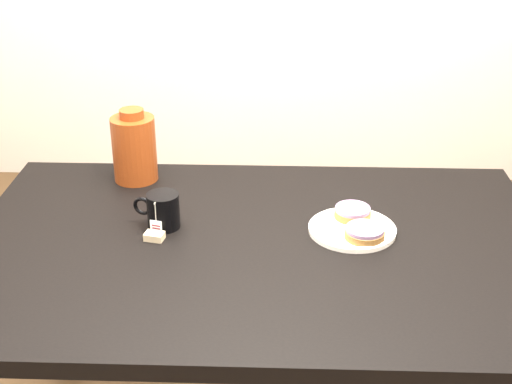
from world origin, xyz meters
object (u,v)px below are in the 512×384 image
bagel_front (365,233)px  bagel_back (353,212)px  plate (352,229)px  bagel_package (134,148)px  mug (163,210)px  table (258,272)px  teabag_pouch (154,236)px

bagel_front → bagel_back: bearing=100.8°
plate → bagel_back: bagel_back is taller
bagel_front → bagel_package: bearing=151.2°
mug → table: bearing=-1.2°
bagel_back → teabag_pouch: (-0.48, -0.11, -0.02)m
mug → teabag_pouch: (-0.01, -0.06, -0.04)m
table → plate: plate is taller
bagel_back → bagel_front: bearing=-79.2°
teabag_pouch → bagel_package: bearing=107.4°
bagel_front → mug: mug is taller
bagel_back → mug: mug is taller
bagel_back → bagel_package: bagel_package is taller
table → mug: (-0.24, 0.07, 0.13)m
bagel_back → bagel_front: size_ratio=1.22×
mug → bagel_back: bearing=20.7°
mug → teabag_pouch: 0.08m
mug → bagel_package: bearing=128.5°
table → teabag_pouch: size_ratio=31.11×
plate → mug: bearing=178.9°
bagel_front → mug: 0.49m
mug → teabag_pouch: bearing=-84.9°
table → teabag_pouch: 0.26m
plate → bagel_front: bagel_front is taller
plate → bagel_front: (0.02, -0.05, 0.02)m
bagel_front → bagel_package: bagel_package is taller
bagel_back → bagel_package: (-0.59, 0.23, 0.07)m
teabag_pouch → bagel_package: bagel_package is taller
plate → teabag_pouch: (-0.48, -0.06, 0.00)m
plate → bagel_back: bearing=85.2°
teabag_pouch → bagel_package: (-0.11, 0.34, 0.09)m
plate → bagel_back: size_ratio=1.71×
bagel_back → teabag_pouch: size_ratio=2.78×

